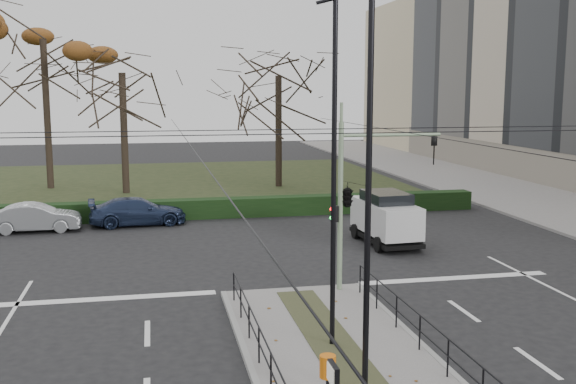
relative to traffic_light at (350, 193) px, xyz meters
name	(u,v)px	position (x,y,z in m)	size (l,w,h in m)	color
ground	(331,347)	(-1.82, -4.50, -3.33)	(140.00, 140.00, 0.00)	black
sidewalk_east	(516,195)	(16.18, 17.50, -3.26)	(8.00, 90.00, 0.14)	slate
park	(130,184)	(-7.82, 27.50, -3.28)	(38.00, 26.00, 0.10)	black
hedge	(122,211)	(-7.82, 14.10, -2.83)	(38.00, 1.00, 1.00)	black
median_railing	(362,349)	(-1.82, -7.10, -2.35)	(4.14, 13.24, 0.92)	black
catenary	(317,207)	(-1.82, -2.88, 0.10)	(20.00, 34.00, 6.00)	black
traffic_light	(350,193)	(0.00, 0.00, 0.00)	(3.72, 2.13, 5.47)	gray
litter_bin	(328,367)	(-2.71, -7.49, -2.54)	(0.35, 0.35, 0.91)	black
streetlamp_median_near	(369,187)	(-1.88, -7.57, 1.34)	(0.74, 0.15, 8.90)	black
streetlamp_median_far	(335,171)	(-1.81, -4.64, 1.33)	(0.74, 0.15, 8.89)	black
parked_car_second	(36,218)	(-11.70, 12.23, -2.65)	(1.43, 4.09, 1.35)	#9EA2A6
parked_car_third	(138,211)	(-7.01, 12.91, -2.64)	(1.91, 4.69, 1.36)	#1F2A48
white_van	(386,217)	(3.59, 6.50, -2.13)	(2.15, 4.31, 2.29)	silver
rust_tree	(43,39)	(-12.96, 26.34, 6.56)	(7.99, 7.99, 12.89)	black
bare_tree_center	(279,84)	(2.22, 24.16, 3.69)	(7.95, 7.95, 9.91)	black
bare_tree_near	(122,82)	(-7.92, 23.18, 3.80)	(6.93, 6.93, 10.08)	black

